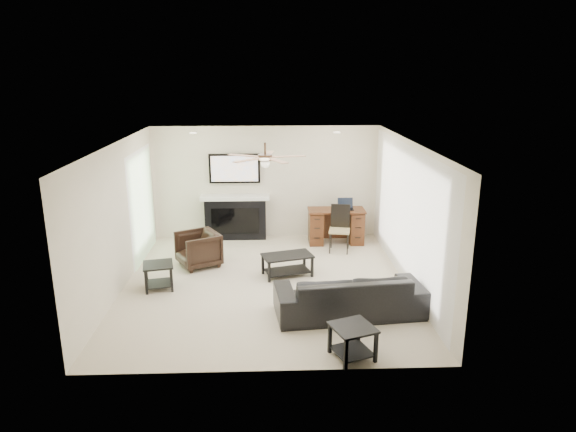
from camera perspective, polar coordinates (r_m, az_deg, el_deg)
name	(u,v)px	position (r m, az deg, el deg)	size (l,w,h in m)	color
room_shell	(277,190)	(8.75, -1.29, 2.85)	(5.50, 5.54, 2.52)	beige
sofa	(349,294)	(8.06, 6.84, -8.62)	(2.27, 0.89, 0.66)	black
armchair	(198,249)	(10.05, -9.95, -3.65)	(0.72, 0.74, 0.68)	black
coffee_table	(287,265)	(9.49, -0.08, -5.48)	(0.90, 0.50, 0.40)	black
end_table_near	(352,342)	(6.98, 7.17, -13.71)	(0.52, 0.52, 0.45)	black
end_table_left	(159,276)	(9.22, -14.17, -6.50)	(0.50, 0.50, 0.45)	black
fireplace_unit	(235,197)	(11.38, -5.91, 2.07)	(1.52, 0.34, 1.91)	black
desk	(336,226)	(11.24, 5.35, -1.13)	(1.22, 0.56, 0.76)	#411D10
desk_chair	(339,229)	(10.69, 5.74, -1.46)	(0.42, 0.44, 0.97)	black
laptop	(346,204)	(11.12, 6.45, 1.29)	(0.33, 0.24, 0.23)	black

